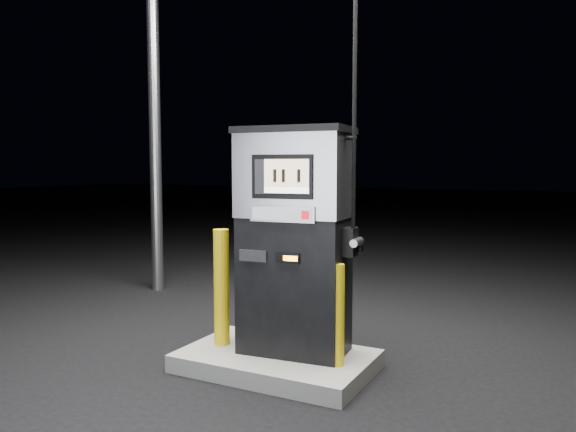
% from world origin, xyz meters
% --- Properties ---
extents(ground, '(80.00, 80.00, 0.00)m').
position_xyz_m(ground, '(0.00, 0.00, 0.00)').
color(ground, black).
rests_on(ground, ground).
extents(pump_island, '(1.60, 1.00, 0.15)m').
position_xyz_m(pump_island, '(0.00, 0.00, 0.07)').
color(pump_island, slate).
rests_on(pump_island, ground).
extents(fuel_dispenser, '(1.07, 0.65, 3.96)m').
position_xyz_m(fuel_dispenser, '(0.12, 0.10, 1.13)').
color(fuel_dispenser, black).
rests_on(fuel_dispenser, pump_island).
extents(bollard_left, '(0.16, 0.16, 1.03)m').
position_xyz_m(bollard_left, '(-0.55, -0.01, 0.67)').
color(bollard_left, yellow).
rests_on(bollard_left, pump_island).
extents(bollard_right, '(0.12, 0.12, 0.82)m').
position_xyz_m(bollard_right, '(0.58, -0.04, 0.56)').
color(bollard_right, yellow).
rests_on(bollard_right, pump_island).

